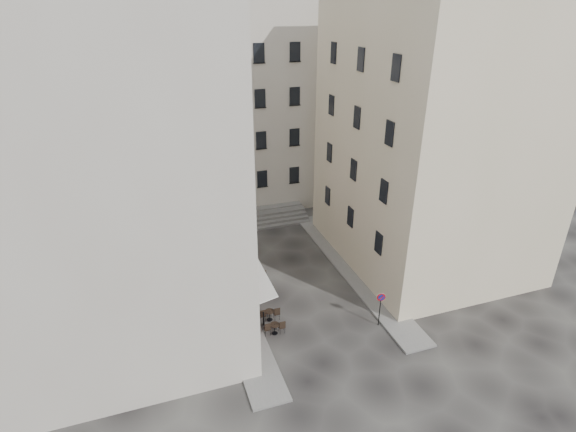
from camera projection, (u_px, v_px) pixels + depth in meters
name	position (u px, v px, depth m)	size (l,w,h in m)	color
ground	(308.00, 305.00, 28.89)	(90.00, 90.00, 0.00)	black
sidewalk_left	(226.00, 283.00, 30.97)	(2.00, 22.00, 0.12)	slate
sidewalk_right	(351.00, 268.00, 32.73)	(2.00, 18.00, 0.12)	slate
building_left	(108.00, 154.00, 23.94)	(12.20, 16.20, 20.60)	#BDB0A1
building_right	(434.00, 135.00, 30.91)	(12.20, 14.20, 18.60)	beige
building_back	(224.00, 103.00, 40.79)	(18.20, 10.20, 18.60)	#BDB0A1
cafe_storefront	(237.00, 284.00, 27.67)	(1.74, 7.30, 3.50)	#470A0A
stone_steps	(256.00, 219.00, 39.45)	(9.00, 3.15, 0.80)	#5C5957
bollard_near	(264.00, 318.00, 26.86)	(0.12, 0.12, 0.98)	black
bollard_mid	(249.00, 286.00, 29.85)	(0.12, 0.12, 0.98)	black
bollard_far	(237.00, 260.00, 32.84)	(0.12, 0.12, 0.98)	black
no_parking_sign	(381.00, 303.00, 26.39)	(0.52, 0.15, 2.29)	black
bistro_table_a	(274.00, 328.00, 26.20)	(1.22, 0.57, 0.86)	black
bistro_table_b	(269.00, 314.00, 27.32)	(1.24, 0.58, 0.87)	black
bistro_table_c	(245.00, 290.00, 29.53)	(1.32, 0.62, 0.93)	black
bistro_table_d	(256.00, 277.00, 30.89)	(1.41, 0.66, 0.99)	black
bistro_table_e	(245.00, 277.00, 31.06)	(1.19, 0.56, 0.84)	black
pedestrian	(254.00, 268.00, 31.09)	(0.71, 0.46, 1.94)	black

